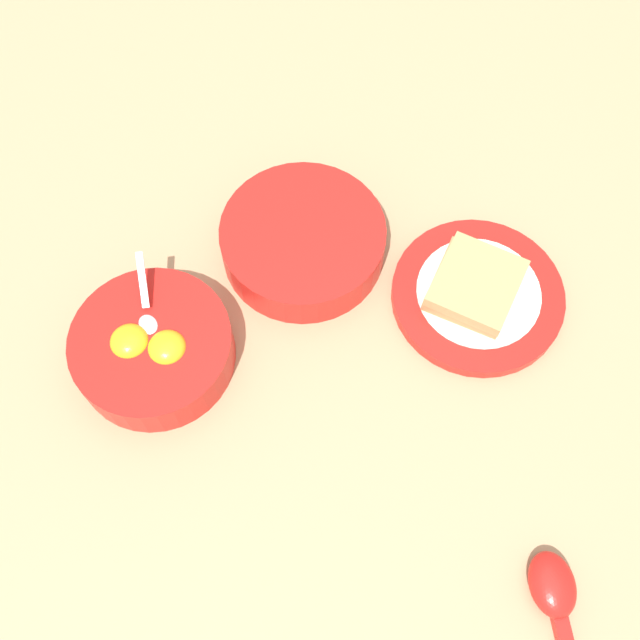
# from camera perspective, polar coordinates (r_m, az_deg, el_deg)

# --- Properties ---
(ground_plane) EXTENTS (3.00, 3.00, 0.00)m
(ground_plane) POSITION_cam_1_polar(r_m,az_deg,el_deg) (0.74, 4.88, -6.95)
(ground_plane) COLOR tan
(egg_bowl) EXTENTS (0.16, 0.16, 0.07)m
(egg_bowl) POSITION_cam_1_polar(r_m,az_deg,el_deg) (0.76, -12.61, -2.08)
(egg_bowl) COLOR red
(egg_bowl) RESTS_ON ground_plane
(toast_plate) EXTENTS (0.18, 0.18, 0.02)m
(toast_plate) POSITION_cam_1_polar(r_m,az_deg,el_deg) (0.80, 11.90, 1.84)
(toast_plate) COLOR red
(toast_plate) RESTS_ON ground_plane
(toast_sandwich) EXTENTS (0.12, 0.12, 0.03)m
(toast_sandwich) POSITION_cam_1_polar(r_m,az_deg,el_deg) (0.78, 11.73, 2.65)
(toast_sandwich) COLOR tan
(toast_sandwich) RESTS_ON toast_plate
(soup_spoon) EXTENTS (0.14, 0.09, 0.03)m
(soup_spoon) POSITION_cam_1_polar(r_m,az_deg,el_deg) (0.72, 17.48, -19.61)
(soup_spoon) COLOR red
(soup_spoon) RESTS_ON ground_plane
(congee_bowl) EXTENTS (0.17, 0.17, 0.04)m
(congee_bowl) POSITION_cam_1_polar(r_m,az_deg,el_deg) (0.80, -1.31, 6.10)
(congee_bowl) COLOR red
(congee_bowl) RESTS_ON ground_plane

